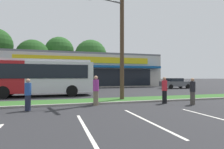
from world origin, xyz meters
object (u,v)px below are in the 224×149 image
Objects in this scene: pedestrian_mid at (164,90)px; pedestrian_far at (28,95)px; car_1 at (71,84)px; pedestrian_near_bench at (193,91)px; utility_pole at (120,28)px; car_0 at (176,83)px; pedestrian_by_pole at (96,90)px; city_bus at (19,76)px.

pedestrian_mid is 1.05× the size of pedestrian_far.
pedestrian_mid reaches higher than car_1.
utility_pole is at bearing 26.68° from pedestrian_near_bench.
pedestrian_far is at bearing -144.38° from car_0.
pedestrian_near_bench is 0.92× the size of pedestrian_by_pole.
pedestrian_near_bench is 0.97× the size of pedestrian_mid.
utility_pole reaches higher than car_1.
car_0 is 2.77× the size of pedestrian_far.
city_bus is 7.62× the size of pedestrian_near_bench.
car_1 is at bearing 54.75° from city_bus.
pedestrian_mid is (4.45, -0.51, -0.04)m from pedestrian_by_pole.
pedestrian_by_pole is (5.40, -6.66, -0.86)m from city_bus.
pedestrian_mid is at bearing 31.20° from pedestrian_near_bench.
utility_pole is at bearing -138.96° from car_0.
car_1 is at bearing 174.56° from car_0.
city_bus reaches higher than pedestrian_mid.
pedestrian_mid is at bearing 143.58° from pedestrian_by_pole.
utility_pole reaches higher than pedestrian_by_pole.
city_bus is 7.71× the size of pedestrian_far.
car_0 is at bearing -169.59° from pedestrian_by_pole.
utility_pole reaches higher than car_0.
pedestrian_mid is at bearing 16.06° from pedestrian_far.
utility_pole is 5.98× the size of pedestrian_far.
pedestrian_mid reaches higher than pedestrian_near_bench.
pedestrian_mid is at bearing -128.02° from car_0.
pedestrian_by_pole reaches higher than car_0.
pedestrian_by_pole reaches higher than pedestrian_mid.
pedestrian_far is (-9.57, 0.72, -0.01)m from pedestrian_near_bench.
pedestrian_mid reaches higher than pedestrian_far.
pedestrian_near_bench is (-8.59, -13.72, 0.06)m from car_0.
car_0 is at bearing -56.61° from pedestrian_near_bench.
pedestrian_near_bench is at bearing 10.13° from pedestrian_far.
utility_pole is at bearing -173.93° from pedestrian_by_pole.
utility_pole is 5.46× the size of pedestrian_by_pole.
pedestrian_far reaches higher than car_1.
car_0 is 16.19m from pedestrian_near_bench.
pedestrian_near_bench is 1.01× the size of pedestrian_far.
pedestrian_by_pole is at bearing -139.66° from car_0.
city_bus is 13.91m from pedestrian_near_bench.
car_1 is 2.57× the size of pedestrian_by_pole.
utility_pole is 0.78× the size of city_bus.
utility_pole reaches higher than pedestrian_near_bench.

